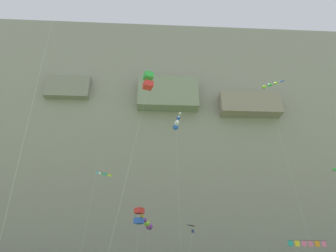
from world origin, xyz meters
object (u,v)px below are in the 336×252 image
kite_windsock_upper_mid (147,224)px  kite_windsock_far_left (270,86)px  kite_box_mid_center (139,216)px  kite_banner_low_right (101,185)px  kite_box_mid_right (148,81)px  kite_banner_far_right (308,244)px  kite_delta_mid_left (195,231)px  kite_windsock_near_cliff (177,124)px

kite_windsock_upper_mid → kite_windsock_far_left: size_ratio=0.33×
kite_box_mid_center → kite_banner_low_right: 6.91m
kite_box_mid_right → kite_windsock_upper_mid: (0.06, 19.23, -11.77)m
kite_box_mid_center → kite_windsock_upper_mid: kite_box_mid_center is taller
kite_banner_far_right → kite_banner_low_right: size_ratio=0.40×
kite_delta_mid_left → kite_box_mid_center: (-6.80, 5.19, 2.71)m
kite_windsock_near_cliff → kite_delta_mid_left: (1.97, 0.18, -14.01)m
kite_windsock_near_cliff → kite_banner_low_right: bearing=152.4°
kite_windsock_near_cliff → kite_windsock_upper_mid: (-3.79, 10.10, -11.49)m
kite_windsock_near_cliff → kite_banner_far_right: (15.16, 0.67, -15.25)m
kite_windsock_upper_mid → kite_banner_far_right: bearing=-26.4°
kite_box_mid_right → kite_windsock_upper_mid: bearing=89.8°
kite_delta_mid_left → kite_windsock_upper_mid: bearing=120.1°
kite_delta_mid_left → kite_banner_low_right: size_ratio=0.47×
kite_delta_mid_left → kite_windsock_far_left: kite_windsock_far_left is taller
kite_box_mid_center → kite_windsock_upper_mid: size_ratio=1.07×
kite_box_mid_right → kite_banner_far_right: 26.43m
kite_box_mid_center → kite_windsock_upper_mid: 4.85m
kite_delta_mid_left → kite_box_mid_right: bearing=-122.0°
kite_windsock_far_left → kite_windsock_upper_mid: bearing=162.2°
kite_banner_low_right → kite_box_mid_center: bearing=-0.1°
kite_windsock_far_left → kite_box_mid_right: bearing=-146.5°
kite_box_mid_right → kite_banner_low_right: size_ratio=1.40×
kite_banner_low_right → kite_banner_far_right: bearing=-10.5°
kite_box_mid_center → kite_box_mid_right: bearing=-86.1°
kite_banner_far_right → kite_windsock_far_left: size_ratio=0.21×
kite_windsock_upper_mid → kite_windsock_far_left: (19.55, -6.28, 21.02)m
kite_box_mid_center → kite_windsock_upper_mid: (1.04, 4.73, -0.19)m
kite_windsock_upper_mid → kite_banner_far_right: 21.49m
kite_windsock_near_cliff → kite_banner_far_right: size_ratio=3.41×
kite_windsock_upper_mid → kite_banner_low_right: 9.17m
kite_delta_mid_left → kite_box_mid_right: (-5.81, -9.31, 14.29)m
kite_banner_low_right → kite_windsock_far_left: kite_windsock_far_left is taller
kite_delta_mid_left → kite_box_mid_center: 8.97m
kite_delta_mid_left → kite_windsock_upper_mid: (-5.75, 9.92, 2.52)m
kite_delta_mid_left → kite_banner_far_right: 13.26m
kite_box_mid_center → kite_windsock_near_cliff: bearing=-48.0°
kite_banner_far_right → kite_box_mid_right: bearing=-152.7°
kite_windsock_near_cliff → kite_delta_mid_left: 14.15m
kite_windsock_upper_mid → kite_windsock_far_left: kite_windsock_far_left is taller
kite_banner_far_right → kite_windsock_near_cliff: bearing=-177.5°
kite_box_mid_center → kite_banner_low_right: bearing=179.9°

